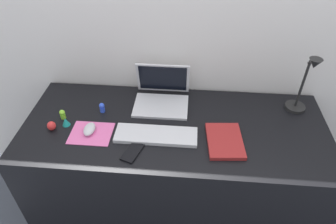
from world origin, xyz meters
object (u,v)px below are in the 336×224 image
laptop (162,94)px  toy_figurine_red (52,126)px  desk_lamp (304,86)px  toy_figurine_lime (63,114)px  toy_figurine_teal (66,122)px  keyboard (156,135)px  mouse (89,129)px  cell_phone (132,152)px  toy_figurine_blue (102,107)px  notebook_pad (225,141)px

laptop → toy_figurine_red: (-0.54, -0.29, -0.03)m
desk_lamp → toy_figurine_lime: bearing=-172.3°
toy_figurine_teal → keyboard: bearing=-5.5°
mouse → toy_figurine_teal: 0.15m
desk_lamp → toy_figurine_teal: (-1.22, -0.22, -0.14)m
laptop → cell_phone: (-0.10, -0.41, -0.05)m
toy_figurine_red → desk_lamp: bearing=11.5°
toy_figurine_blue → toy_figurine_teal: bearing=-142.5°
keyboard → toy_figurine_teal: size_ratio=9.04×
cell_phone → notebook_pad: notebook_pad is taller
laptop → toy_figurine_red: 0.61m
cell_phone → toy_figurine_lime: bearing=171.8°
toy_figurine_teal → toy_figurine_lime: size_ratio=0.85×
notebook_pad → toy_figurine_lime: toy_figurine_lime is taller
toy_figurine_red → laptop: bearing=27.9°
laptop → keyboard: size_ratio=0.73×
desk_lamp → notebook_pad: bearing=-145.5°
desk_lamp → toy_figurine_lime: (-1.26, -0.17, -0.14)m
toy_figurine_blue → toy_figurine_lime: bearing=-159.8°
keyboard → notebook_pad: 0.34m
keyboard → toy_figurine_lime: bearing=169.1°
desk_lamp → toy_figurine_red: 1.32m
mouse → notebook_pad: 0.68m
laptop → mouse: 0.45m
laptop → notebook_pad: (0.34, -0.30, -0.04)m
mouse → toy_figurine_blue: bearing=82.1°
mouse → cell_phone: size_ratio=0.75×
toy_figurine_lime → toy_figurine_red: toy_figurine_lime is taller
toy_figurine_teal → laptop: bearing=27.3°
toy_figurine_lime → toy_figurine_blue: toy_figurine_blue is taller
notebook_pad → toy_figurine_teal: 0.82m
keyboard → cell_phone: bearing=-129.5°
notebook_pad → toy_figurine_lime: size_ratio=4.49×
mouse → toy_figurine_blue: (0.02, 0.17, 0.01)m
keyboard → cell_phone: keyboard is taller
desk_lamp → toy_figurine_blue: desk_lamp is taller
toy_figurine_teal → toy_figurine_red: (-0.06, -0.04, 0.00)m
laptop → keyboard: laptop is taller
cell_phone → toy_figurine_lime: toy_figurine_lime is taller
keyboard → toy_figurine_blue: (-0.32, 0.17, 0.02)m
toy_figurine_lime → toy_figurine_blue: (0.20, 0.07, 0.00)m
keyboard → toy_figurine_lime: 0.52m
laptop → cell_phone: laptop is taller
notebook_pad → toy_figurine_lime: (-0.85, 0.11, 0.02)m
cell_phone → toy_figurine_blue: toy_figurine_blue is taller
laptop → cell_phone: bearing=-103.4°
toy_figurine_lime → toy_figurine_blue: bearing=20.2°
keyboard → toy_figurine_red: bearing=179.2°
toy_figurine_teal → toy_figurine_lime: toy_figurine_lime is taller
notebook_pad → toy_figurine_blue: bearing=159.8°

